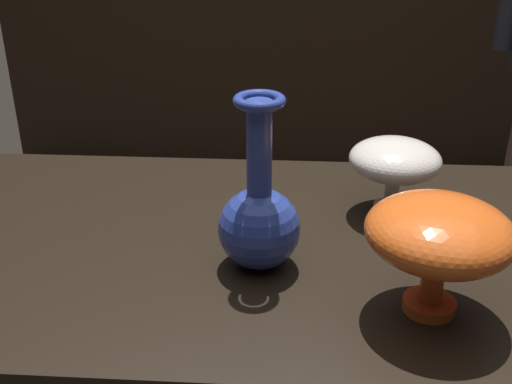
{
  "coord_description": "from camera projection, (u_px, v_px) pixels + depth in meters",
  "views": [
    {
      "loc": [
        0.06,
        -0.85,
        1.3
      ],
      "look_at": [
        0.01,
        -0.03,
        0.9
      ],
      "focal_mm": 44.19,
      "sensor_mm": 36.0,
      "label": 1
    }
  ],
  "objects": [
    {
      "name": "vase_right_accent",
      "position": [
        395.0,
        161.0,
        1.03
      ],
      "size": [
        0.15,
        0.15,
        0.13
      ],
      "color": "silver",
      "rests_on": "display_plinth"
    },
    {
      "name": "vase_tall_behind",
      "position": [
        439.0,
        235.0,
        0.77
      ],
      "size": [
        0.18,
        0.18,
        0.16
      ],
      "color": "#E55B1E",
      "rests_on": "display_plinth"
    },
    {
      "name": "back_display_shelf",
      "position": [
        284.0,
        68.0,
        3.09
      ],
      "size": [
        2.6,
        0.4,
        0.99
      ],
      "color": "black",
      "rests_on": "ground_plane"
    },
    {
      "name": "vase_centerpiece",
      "position": [
        259.0,
        218.0,
        0.89
      ],
      "size": [
        0.12,
        0.12,
        0.26
      ],
      "color": "#2D429E",
      "rests_on": "display_plinth"
    }
  ]
}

